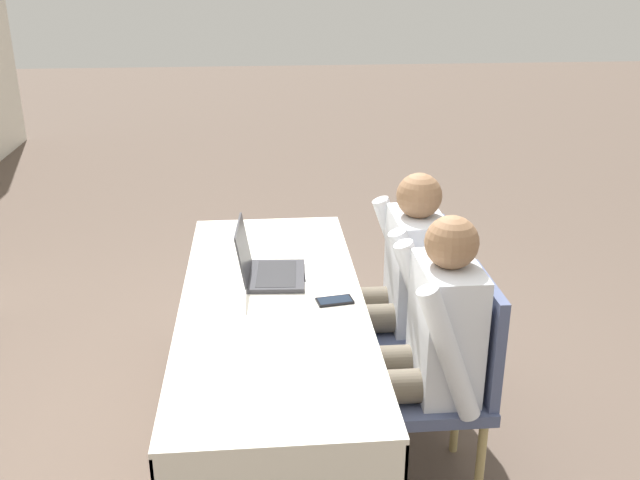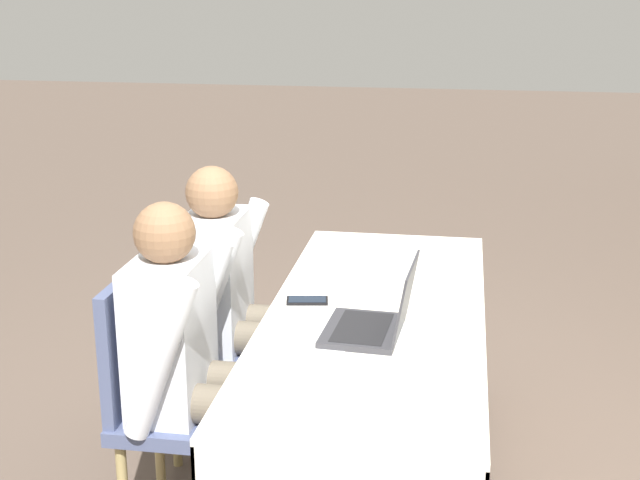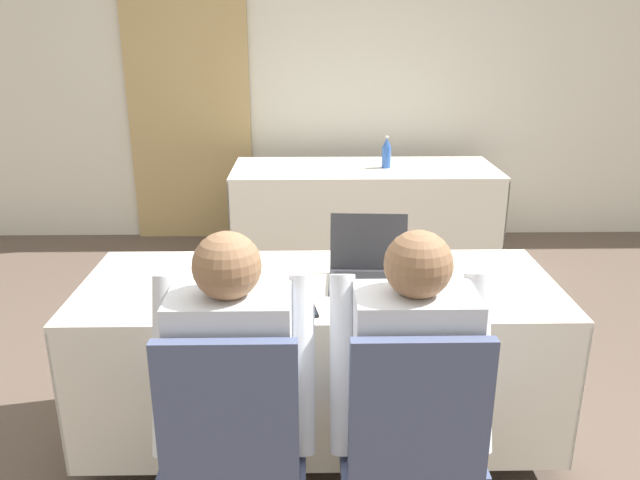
# 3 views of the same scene
# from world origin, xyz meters

# --- Properties ---
(conference_table_near) EXTENTS (1.91, 0.75, 0.73)m
(conference_table_near) POSITION_xyz_m (0.00, 0.00, 0.56)
(conference_table_near) COLOR white
(conference_table_near) RESTS_ON ground_plane
(laptop) EXTENTS (0.33, 0.30, 0.25)m
(laptop) POSITION_xyz_m (0.20, 0.02, 0.78)
(laptop) COLOR #333338
(laptop) RESTS_ON conference_table_near
(cell_phone) EXTENTS (0.10, 0.16, 0.01)m
(cell_phone) POSITION_xyz_m (-0.05, -0.25, 0.74)
(cell_phone) COLOR black
(cell_phone) RESTS_ON conference_table_near
(paper_beside_laptop) EXTENTS (0.21, 0.30, 0.00)m
(paper_beside_laptop) POSITION_xyz_m (0.20, -0.00, 0.73)
(paper_beside_laptop) COLOR white
(paper_beside_laptop) RESTS_ON conference_table_near
(paper_centre_table) EXTENTS (0.28, 0.34, 0.00)m
(paper_centre_table) POSITION_xyz_m (0.24, -0.18, 0.73)
(paper_centre_table) COLOR white
(paper_centre_table) RESTS_ON conference_table_near
(chair_near_left) EXTENTS (0.44, 0.44, 0.91)m
(chair_near_left) POSITION_xyz_m (-0.27, -0.68, 0.50)
(chair_near_left) COLOR tan
(chair_near_left) RESTS_ON ground_plane
(chair_near_right) EXTENTS (0.44, 0.44, 0.91)m
(chair_near_right) POSITION_xyz_m (0.27, -0.68, 0.50)
(chair_near_right) COLOR tan
(chair_near_right) RESTS_ON ground_plane
(person_checkered_shirt) EXTENTS (0.50, 0.52, 1.17)m
(person_checkered_shirt) POSITION_xyz_m (-0.27, -0.58, 0.66)
(person_checkered_shirt) COLOR #665B4C
(person_checkered_shirt) RESTS_ON ground_plane
(person_white_shirt) EXTENTS (0.50, 0.52, 1.17)m
(person_white_shirt) POSITION_xyz_m (0.27, -0.58, 0.66)
(person_white_shirt) COLOR #665B4C
(person_white_shirt) RESTS_ON ground_plane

